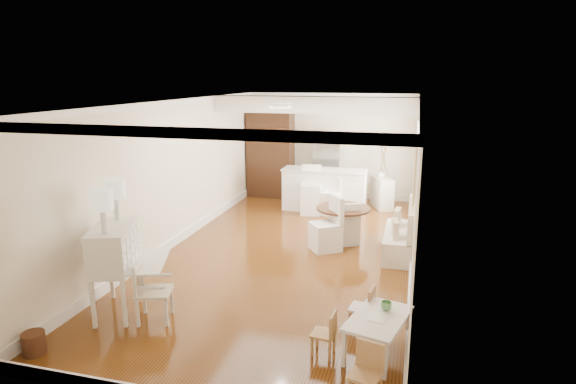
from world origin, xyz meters
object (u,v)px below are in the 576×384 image
at_px(dining_table, 343,225).
at_px(breakfast_counter, 324,190).
at_px(fridge, 339,167).
at_px(wicker_basket, 34,343).
at_px(slip_chair_near, 326,224).
at_px(kids_table, 378,335).
at_px(bar_stool_left, 311,190).
at_px(kids_chair_b, 362,308).
at_px(kids_chair_a, 323,333).
at_px(kids_chair_c, 365,374).
at_px(bar_stool_right, 331,197).
at_px(sideboard, 382,193).
at_px(slip_chair_far, 347,223).
at_px(gustavian_armchair, 154,291).
at_px(secretary_bureau, 116,269).
at_px(pantry_cabinet, 271,155).

height_order(dining_table, breakfast_counter, breakfast_counter).
bearing_deg(fridge, wicker_basket, -106.02).
bearing_deg(dining_table, slip_chair_near, -118.28).
distance_m(kids_table, bar_stool_left, 6.06).
bearing_deg(kids_chair_b, kids_chair_a, -18.37).
bearing_deg(kids_chair_c, fridge, 115.56).
bearing_deg(bar_stool_left, bar_stool_right, -8.85).
bearing_deg(sideboard, slip_chair_far, -122.19).
distance_m(dining_table, slip_chair_near, 0.58).
height_order(slip_chair_near, sideboard, slip_chair_near).
relative_size(kids_table, kids_chair_b, 1.57).
height_order(fridge, sideboard, fridge).
xyz_separation_m(wicker_basket, bar_stool_right, (2.38, 6.73, 0.32)).
bearing_deg(bar_stool_right, slip_chair_near, -64.95).
height_order(gustavian_armchair, kids_chair_a, gustavian_armchair).
height_order(dining_table, bar_stool_right, bar_stool_right).
bearing_deg(kids_chair_c, bar_stool_right, 117.62).
xyz_separation_m(gustavian_armchair, kids_table, (2.98, -0.07, -0.18)).
distance_m(wicker_basket, kids_chair_b, 4.02).
bearing_deg(kids_table, dining_table, 104.51).
distance_m(kids_chair_a, slip_chair_near, 3.58).
relative_size(secretary_bureau, bar_stool_right, 1.40).
relative_size(dining_table, bar_stool_left, 0.91).
bearing_deg(kids_chair_c, pantry_cabinet, 127.78).
bearing_deg(kids_chair_b, fridge, -159.27).
xyz_separation_m(secretary_bureau, breakfast_counter, (1.80, 5.95, -0.12)).
distance_m(slip_chair_near, slip_chair_far, 0.59).
bearing_deg(kids_chair_b, kids_chair_c, 17.04).
relative_size(wicker_basket, breakfast_counter, 0.13).
bearing_deg(kids_chair_b, gustavian_armchair, -71.22).
bearing_deg(kids_chair_c, secretary_bureau, 178.08).
xyz_separation_m(secretary_bureau, kids_chair_b, (3.35, 0.38, -0.32)).
height_order(pantry_cabinet, fridge, pantry_cabinet).
bearing_deg(secretary_bureau, breakfast_counter, 53.26).
distance_m(slip_chair_far, breakfast_counter, 2.46).
xyz_separation_m(gustavian_armchair, dining_table, (1.99, 3.76, -0.06)).
height_order(breakfast_counter, bar_stool_right, breakfast_counter).
xyz_separation_m(kids_chair_b, bar_stool_right, (-1.32, 5.16, 0.14)).
distance_m(kids_chair_b, kids_chair_c, 1.45).
relative_size(kids_table, slip_chair_far, 1.13).
relative_size(bar_stool_left, bar_stool_right, 1.30).
relative_size(slip_chair_far, pantry_cabinet, 0.37).
height_order(secretary_bureau, dining_table, secretary_bureau).
height_order(kids_chair_a, bar_stool_right, bar_stool_right).
height_order(gustavian_armchair, fridge, fridge).
bearing_deg(secretary_bureau, fridge, 54.15).
bearing_deg(kids_table, secretary_bureau, 177.66).
distance_m(breakfast_counter, pantry_cabinet, 2.11).
xyz_separation_m(kids_chair_c, bar_stool_left, (-1.99, 6.60, 0.27)).
relative_size(kids_chair_c, fridge, 0.35).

